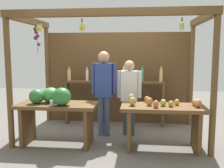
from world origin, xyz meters
The scene contains 7 objects.
ground_plane centered at (0.00, 0.00, 0.00)m, with size 12.00×12.00×0.00m, color slate.
market_stall centered at (-0.01, 0.43, 1.34)m, with size 3.45×1.91×2.32m.
fruit_counter_left centered at (-0.95, -0.70, 0.69)m, with size 1.40×0.66×1.05m.
fruit_counter_right centered at (0.91, -0.67, 0.58)m, with size 1.40×0.65×0.90m.
bottle_shelf_unit centered at (-0.04, 0.68, 0.80)m, with size 2.21×0.22×1.35m.
vendor_man centered at (-0.17, -0.09, 1.00)m, with size 0.48×0.22×1.66m.
vendor_woman centered at (0.32, 0.02, 0.88)m, with size 0.48×0.20×1.48m.
Camera 1 is at (0.53, -4.94, 1.65)m, focal length 40.91 mm.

